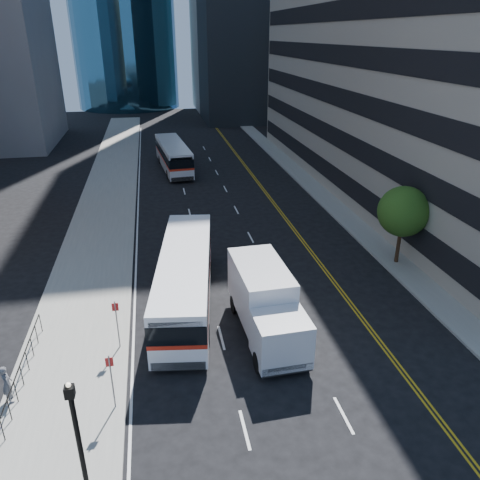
{
  "coord_description": "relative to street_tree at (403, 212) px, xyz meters",
  "views": [
    {
      "loc": [
        -6.15,
        -17.12,
        13.86
      ],
      "look_at": [
        -1.54,
        7.43,
        2.8
      ],
      "focal_mm": 35.0,
      "sensor_mm": 36.0,
      "label": 1
    }
  ],
  "objects": [
    {
      "name": "ground",
      "position": [
        -9.0,
        -8.0,
        -3.64
      ],
      "size": [
        160.0,
        160.0,
        0.0
      ],
      "primitive_type": "plane",
      "color": "black",
      "rests_on": "ground"
    },
    {
      "name": "sidewalk_west",
      "position": [
        -19.5,
        17.0,
        -3.57
      ],
      "size": [
        5.0,
        90.0,
        0.15
      ],
      "primitive_type": "cube",
      "color": "gray",
      "rests_on": "ground"
    },
    {
      "name": "sidewalk_east",
      "position": [
        -0.0,
        17.0,
        -3.57
      ],
      "size": [
        2.0,
        90.0,
        0.15
      ],
      "primitive_type": "cube",
      "color": "gray",
      "rests_on": "ground"
    },
    {
      "name": "street_tree",
      "position": [
        0.0,
        0.0,
        0.0
      ],
      "size": [
        3.2,
        3.2,
        5.1
      ],
      "color": "#332114",
      "rests_on": "sidewalk_east"
    },
    {
      "name": "lamp_post",
      "position": [
        -18.0,
        -14.0,
        -0.92
      ],
      "size": [
        0.28,
        0.28,
        4.56
      ],
      "color": "black",
      "rests_on": "sidewalk_west"
    },
    {
      "name": "bus_front",
      "position": [
        -13.94,
        -2.58,
        -1.95
      ],
      "size": [
        4.26,
        12.24,
        3.09
      ],
      "rotation": [
        0.0,
        0.0,
        -0.14
      ],
      "color": "white",
      "rests_on": "ground"
    },
    {
      "name": "bus_rear",
      "position": [
        -13.0,
        26.04,
        -2.03
      ],
      "size": [
        3.56,
        11.62,
        2.95
      ],
      "rotation": [
        0.0,
        0.0,
        0.09
      ],
      "color": "silver",
      "rests_on": "ground"
    },
    {
      "name": "box_truck",
      "position": [
        -10.29,
        -6.02,
        -1.88
      ],
      "size": [
        2.69,
        7.08,
        3.34
      ],
      "rotation": [
        0.0,
        0.0,
        0.04
      ],
      "color": "silver",
      "rests_on": "ground"
    },
    {
      "name": "pedestrian",
      "position": [
        -21.6,
        -8.87,
        -2.64
      ],
      "size": [
        0.63,
        0.73,
        1.7
      ],
      "primitive_type": "imported",
      "rotation": [
        0.0,
        0.0,
        2.01
      ],
      "color": "#515258",
      "rests_on": "sidewalk_west"
    }
  ]
}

